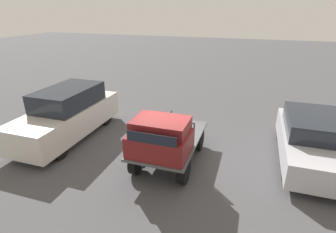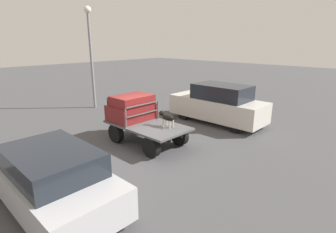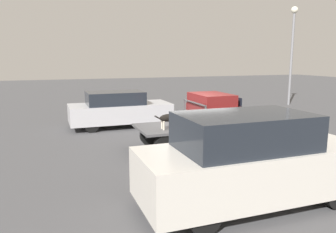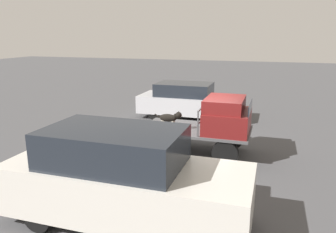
{
  "view_description": "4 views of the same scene",
  "coord_description": "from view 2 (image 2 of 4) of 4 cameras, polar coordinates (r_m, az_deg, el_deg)",
  "views": [
    {
      "loc": [
        7.46,
        2.39,
        4.9
      ],
      "look_at": [
        -0.84,
        -0.35,
        1.25
      ],
      "focal_mm": 28.0,
      "sensor_mm": 36.0,
      "label": 1
    },
    {
      "loc": [
        -7.54,
        6.72,
        4.08
      ],
      "look_at": [
        -0.84,
        -0.35,
        1.25
      ],
      "focal_mm": 28.0,
      "sensor_mm": 36.0,
      "label": 2
    },
    {
      "loc": [
        -4.38,
        -10.08,
        3.11
      ],
      "look_at": [
        -0.84,
        -0.35,
        1.25
      ],
      "focal_mm": 35.0,
      "sensor_mm": 36.0,
      "label": 3
    },
    {
      "loc": [
        2.23,
        -9.94,
        3.76
      ],
      "look_at": [
        -0.84,
        -0.35,
        1.25
      ],
      "focal_mm": 35.0,
      "sensor_mm": 36.0,
      "label": 4
    }
  ],
  "objects": [
    {
      "name": "light_pole_near",
      "position": [
        16.76,
        -16.55,
        14.62
      ],
      "size": [
        0.41,
        0.41,
        6.0
      ],
      "color": "gray",
      "rests_on": "ground"
    },
    {
      "name": "parked_pickup_far",
      "position": [
        13.58,
        10.84,
        2.67
      ],
      "size": [
        4.94,
        1.86,
        1.99
      ],
      "rotation": [
        0.0,
        0.0,
        0.17
      ],
      "color": "black",
      "rests_on": "ground"
    },
    {
      "name": "parked_sedan",
      "position": [
        7.26,
        -24.18,
        -12.05
      ],
      "size": [
        4.54,
        1.89,
        1.62
      ],
      "rotation": [
        0.0,
        0.0,
        -0.13
      ],
      "color": "black",
      "rests_on": "ground"
    },
    {
      "name": "truck_cab",
      "position": [
        11.18,
        -7.96,
        1.83
      ],
      "size": [
        1.35,
        1.76,
        1.05
      ],
      "color": "maroon",
      "rests_on": "flatbed_truck"
    },
    {
      "name": "truck_headboard",
      "position": [
        10.64,
        -5.54,
        1.31
      ],
      "size": [
        0.04,
        1.76,
        0.79
      ],
      "color": "#4C4C4F",
      "rests_on": "flatbed_truck"
    },
    {
      "name": "flatbed_truck",
      "position": [
        10.69,
        -4.55,
        -2.92
      ],
      "size": [
        3.44,
        1.88,
        0.84
      ],
      "color": "black",
      "rests_on": "ground"
    },
    {
      "name": "dog",
      "position": [
        10.21,
        -0.33,
        -0.11
      ],
      "size": [
        0.95,
        0.25,
        0.62
      ],
      "rotation": [
        0.0,
        0.0,
        -0.01
      ],
      "color": "beige",
      "rests_on": "flatbed_truck"
    },
    {
      "name": "ground_plane",
      "position": [
        10.89,
        -4.48,
        -5.85
      ],
      "size": [
        80.0,
        80.0,
        0.0
      ],
      "primitive_type": "plane",
      "color": "#474749"
    }
  ]
}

